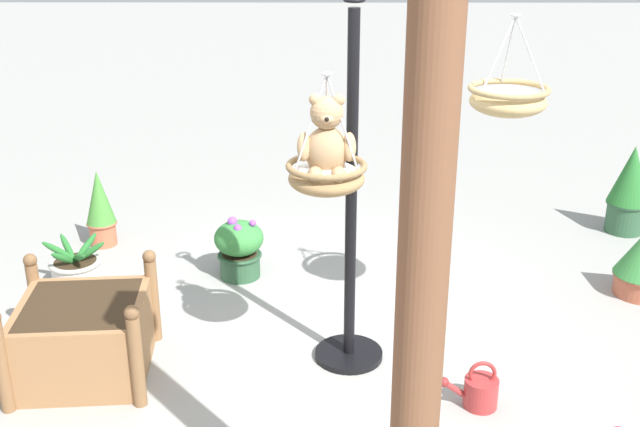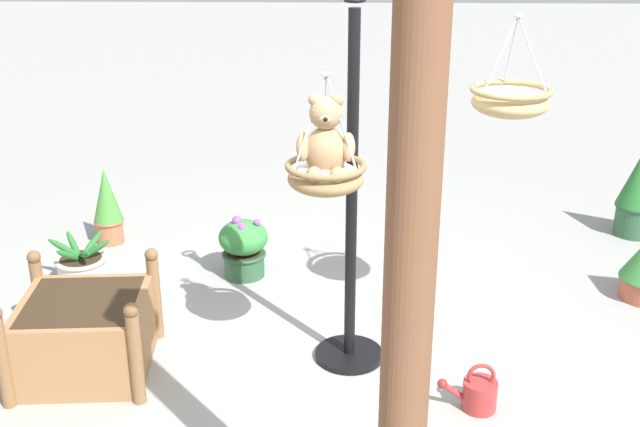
# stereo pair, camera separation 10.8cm
# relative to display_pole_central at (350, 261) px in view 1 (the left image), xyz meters

# --- Properties ---
(ground_plane) EXTENTS (40.00, 40.00, 0.00)m
(ground_plane) POSITION_rel_display_pole_central_xyz_m (0.21, -0.01, -0.69)
(ground_plane) COLOR #9E9E99
(display_pole_central) EXTENTS (0.44, 0.44, 2.27)m
(display_pole_central) POSITION_rel_display_pole_central_xyz_m (0.00, 0.00, 0.00)
(display_pole_central) COLOR black
(display_pole_central) RESTS_ON ground
(hanging_basket_with_teddy) EXTENTS (0.46, 0.46, 0.68)m
(hanging_basket_with_teddy) POSITION_rel_display_pole_central_xyz_m (0.15, 0.25, 0.65)
(hanging_basket_with_teddy) COLOR #A37F51
(teddy_bear) EXTENTS (0.32, 0.28, 0.47)m
(teddy_bear) POSITION_rel_display_pole_central_xyz_m (0.15, 0.27, 0.85)
(teddy_bear) COLOR tan
(hanging_basket_left_high) EXTENTS (0.48, 0.48, 0.60)m
(hanging_basket_left_high) POSITION_rel_display_pole_central_xyz_m (-0.93, -0.19, 0.98)
(hanging_basket_left_high) COLOR tan
(greenhouse_pillar_left) EXTENTS (0.35, 0.35, 2.95)m
(greenhouse_pillar_left) POSITION_rel_display_pole_central_xyz_m (-0.18, 1.90, 0.74)
(greenhouse_pillar_left) COLOR brown
(greenhouse_pillar_left) RESTS_ON ground
(wooden_planter_box) EXTENTS (0.90, 0.90, 0.66)m
(wooden_planter_box) POSITION_rel_display_pole_central_xyz_m (1.65, 0.18, -0.42)
(wooden_planter_box) COLOR #9E7047
(wooden_planter_box) RESTS_ON ground
(potted_plant_tall_leafy) EXTENTS (0.26, 0.26, 0.67)m
(potted_plant_tall_leafy) POSITION_rel_display_pole_central_xyz_m (2.07, -1.79, -0.35)
(potted_plant_tall_leafy) COLOR #BC6042
(potted_plant_tall_leafy) RESTS_ON ground
(potted_plant_bushy_green) EXTENTS (0.51, 0.46, 0.38)m
(potted_plant_bushy_green) POSITION_rel_display_pole_central_xyz_m (2.07, -1.02, -0.55)
(potted_plant_bushy_green) COLOR beige
(potted_plant_bushy_green) RESTS_ON ground
(potted_plant_conical_shrub) EXTENTS (0.39, 0.39, 0.51)m
(potted_plant_conical_shrub) POSITION_rel_display_pole_central_xyz_m (0.83, -1.18, -0.44)
(potted_plant_conical_shrub) COLOR #2D5638
(potted_plant_conical_shrub) RESTS_ON ground
(potted_plant_broad_leaf) EXTENTS (0.37, 0.37, 0.80)m
(potted_plant_broad_leaf) POSITION_rel_display_pole_central_xyz_m (-2.54, -2.11, -0.28)
(potted_plant_broad_leaf) COLOR #2D5638
(potted_plant_broad_leaf) RESTS_ON ground
(watering_can) EXTENTS (0.35, 0.20, 0.30)m
(watering_can) POSITION_rel_display_pole_central_xyz_m (-0.75, 0.53, -0.58)
(watering_can) COLOR #B23333
(watering_can) RESTS_ON ground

